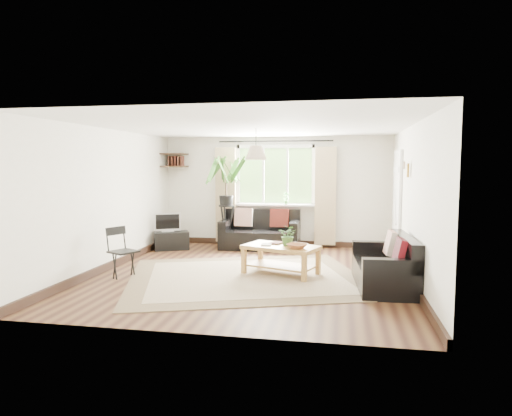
% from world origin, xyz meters
% --- Properties ---
extents(floor, '(5.50, 5.50, 0.00)m').
position_xyz_m(floor, '(0.00, 0.00, 0.00)').
color(floor, black).
rests_on(floor, ground).
extents(ceiling, '(5.50, 5.50, 0.00)m').
position_xyz_m(ceiling, '(0.00, 0.00, 2.40)').
color(ceiling, white).
rests_on(ceiling, floor).
extents(wall_back, '(5.00, 0.02, 2.40)m').
position_xyz_m(wall_back, '(0.00, 2.75, 1.20)').
color(wall_back, silver).
rests_on(wall_back, floor).
extents(wall_front, '(5.00, 0.02, 2.40)m').
position_xyz_m(wall_front, '(0.00, -2.75, 1.20)').
color(wall_front, silver).
rests_on(wall_front, floor).
extents(wall_left, '(0.02, 5.50, 2.40)m').
position_xyz_m(wall_left, '(-2.50, 0.00, 1.20)').
color(wall_left, silver).
rests_on(wall_left, floor).
extents(wall_right, '(0.02, 5.50, 2.40)m').
position_xyz_m(wall_right, '(2.50, 0.00, 1.20)').
color(wall_right, silver).
rests_on(wall_right, floor).
extents(rug, '(4.43, 4.11, 0.02)m').
position_xyz_m(rug, '(-0.04, -0.27, 0.01)').
color(rug, beige).
rests_on(rug, floor).
extents(window, '(2.50, 0.16, 2.16)m').
position_xyz_m(window, '(0.00, 2.71, 1.55)').
color(window, white).
rests_on(window, wall_back).
extents(door, '(0.06, 0.96, 2.06)m').
position_xyz_m(door, '(2.47, 1.70, 1.00)').
color(door, silver).
rests_on(door, wall_right).
extents(corner_shelf, '(0.50, 0.50, 0.34)m').
position_xyz_m(corner_shelf, '(-2.25, 2.50, 1.89)').
color(corner_shelf, black).
rests_on(corner_shelf, wall_back).
extents(pendant_lamp, '(0.36, 0.36, 0.54)m').
position_xyz_m(pendant_lamp, '(0.00, 0.40, 2.05)').
color(pendant_lamp, beige).
rests_on(pendant_lamp, ceiling).
extents(wall_sconce, '(0.12, 0.12, 0.28)m').
position_xyz_m(wall_sconce, '(2.43, 0.30, 1.74)').
color(wall_sconce, beige).
rests_on(wall_sconce, wall_right).
extents(sofa_back, '(1.68, 0.85, 0.78)m').
position_xyz_m(sofa_back, '(-0.26, 2.27, 0.39)').
color(sofa_back, black).
rests_on(sofa_back, floor).
extents(sofa_right, '(1.59, 0.87, 0.72)m').
position_xyz_m(sofa_right, '(2.06, -0.46, 0.36)').
color(sofa_right, black).
rests_on(sofa_right, floor).
extents(coffee_table, '(1.33, 1.01, 0.48)m').
position_xyz_m(coffee_table, '(0.48, 0.02, 0.24)').
color(coffee_table, olive).
rests_on(coffee_table, floor).
extents(table_plant, '(0.37, 0.35, 0.33)m').
position_xyz_m(table_plant, '(0.60, 0.04, 0.65)').
color(table_plant, '#3B6829').
rests_on(table_plant, coffee_table).
extents(bowl, '(0.40, 0.40, 0.07)m').
position_xyz_m(bowl, '(0.77, -0.20, 0.52)').
color(bowl, '#9B5D35').
rests_on(bowl, coffee_table).
extents(book_a, '(0.17, 0.23, 0.02)m').
position_xyz_m(book_a, '(0.16, 0.02, 0.49)').
color(book_a, silver).
rests_on(book_a, coffee_table).
extents(book_b, '(0.25, 0.29, 0.02)m').
position_xyz_m(book_b, '(0.30, 0.22, 0.49)').
color(book_b, '#542A21').
rests_on(book_b, coffee_table).
extents(tv_stand, '(0.81, 0.67, 0.38)m').
position_xyz_m(tv_stand, '(-2.09, 1.82, 0.19)').
color(tv_stand, black).
rests_on(tv_stand, floor).
extents(tv, '(0.57, 0.40, 0.42)m').
position_xyz_m(tv, '(-2.17, 1.82, 0.59)').
color(tv, '#A5A5AA').
rests_on(tv, tv_stand).
extents(palm_stand, '(0.79, 0.79, 1.99)m').
position_xyz_m(palm_stand, '(-1.01, 2.30, 0.99)').
color(palm_stand, black).
rests_on(palm_stand, floor).
extents(folding_chair, '(0.55, 0.55, 0.80)m').
position_xyz_m(folding_chair, '(-1.96, -0.60, 0.40)').
color(folding_chair, black).
rests_on(folding_chair, floor).
extents(sill_plant, '(0.14, 0.10, 0.27)m').
position_xyz_m(sill_plant, '(0.25, 2.63, 1.06)').
color(sill_plant, '#2D6023').
rests_on(sill_plant, window).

